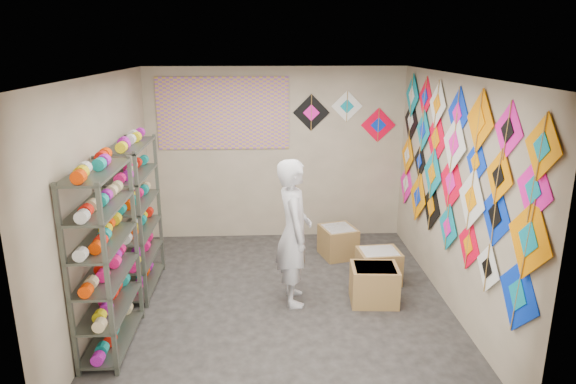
{
  "coord_description": "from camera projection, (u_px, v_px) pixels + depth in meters",
  "views": [
    {
      "loc": [
        -0.18,
        -5.64,
        3.03
      ],
      "look_at": [
        0.1,
        0.3,
        1.3
      ],
      "focal_mm": 32.0,
      "sensor_mm": 36.0,
      "label": 1
    }
  ],
  "objects": [
    {
      "name": "string_spools",
      "position": [
        121.0,
        229.0,
        5.7
      ],
      "size": [
        0.12,
        2.36,
        0.12
      ],
      "color": "#F3126F",
      "rests_on": "ground"
    },
    {
      "name": "room_walls",
      "position": [
        280.0,
        170.0,
        5.81
      ],
      "size": [
        4.5,
        4.5,
        4.5
      ],
      "color": "tan",
      "rests_on": "ground"
    },
    {
      "name": "shelf_rack_front",
      "position": [
        105.0,
        260.0,
        5.1
      ],
      "size": [
        0.4,
        1.1,
        1.9
      ],
      "primitive_type": "cube",
      "color": "#4C5147",
      "rests_on": "ground"
    },
    {
      "name": "shelf_rack_back",
      "position": [
        136.0,
        218.0,
        6.35
      ],
      "size": [
        0.4,
        1.1,
        1.9
      ],
      "primitive_type": "cube",
      "color": "#4C5147",
      "rests_on": "ground"
    },
    {
      "name": "carton_b",
      "position": [
        378.0,
        266.0,
        6.72
      ],
      "size": [
        0.56,
        0.48,
        0.43
      ],
      "primitive_type": "cube",
      "rotation": [
        0.0,
        0.0,
        0.09
      ],
      "color": "olive",
      "rests_on": "ground"
    },
    {
      "name": "ground",
      "position": [
        281.0,
        301.0,
        6.26
      ],
      "size": [
        4.5,
        4.5,
        0.0
      ],
      "primitive_type": "plane",
      "color": "black"
    },
    {
      "name": "shopkeeper",
      "position": [
        294.0,
        232.0,
        6.04
      ],
      "size": [
        0.71,
        0.52,
        1.77
      ],
      "primitive_type": "imported",
      "rotation": [
        0.0,
        0.0,
        1.64
      ],
      "color": "silver",
      "rests_on": "ground"
    },
    {
      "name": "carton_a",
      "position": [
        374.0,
        284.0,
        6.18
      ],
      "size": [
        0.59,
        0.5,
        0.46
      ],
      "primitive_type": "cube",
      "rotation": [
        0.0,
        0.0,
        -0.07
      ],
      "color": "olive",
      "rests_on": "ground"
    },
    {
      "name": "back_wall_kites",
      "position": [
        344.0,
        115.0,
        7.91
      ],
      "size": [
        1.61,
        0.02,
        0.81
      ],
      "color": "black",
      "rests_on": "room_walls"
    },
    {
      "name": "poster",
      "position": [
        223.0,
        113.0,
        7.81
      ],
      "size": [
        2.0,
        0.01,
        1.1
      ],
      "primitive_type": "cube",
      "color": "#814BA3",
      "rests_on": "room_walls"
    },
    {
      "name": "kite_wall_display",
      "position": [
        451.0,
        169.0,
        5.93
      ],
      "size": [
        0.06,
        4.35,
        2.02
      ],
      "color": "#062FCC",
      "rests_on": "room_walls"
    },
    {
      "name": "carton_c",
      "position": [
        338.0,
        242.0,
        7.53
      ],
      "size": [
        0.58,
        0.61,
        0.44
      ],
      "primitive_type": "cube",
      "rotation": [
        0.0,
        0.0,
        0.27
      ],
      "color": "olive",
      "rests_on": "ground"
    }
  ]
}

